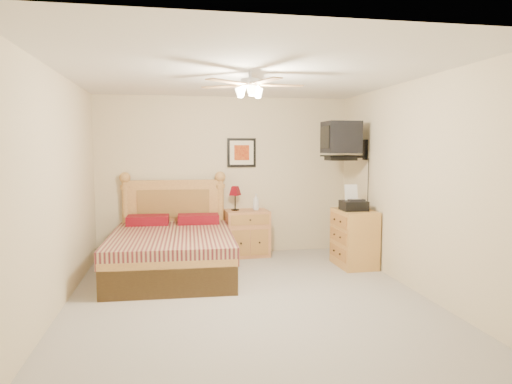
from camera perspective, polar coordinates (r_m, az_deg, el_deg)
floor at (r=5.34m, az=-1.07°, el=-13.01°), size 4.50×4.50×0.00m
ceiling at (r=5.13m, az=-1.13°, el=14.52°), size 4.00×4.50×0.04m
wall_back at (r=7.31m, az=-3.93°, el=2.02°), size 4.00×0.04×2.50m
wall_front at (r=2.90m, az=6.04°, el=-3.47°), size 4.00×0.04×2.50m
wall_left at (r=5.16m, az=-23.60°, el=0.07°), size 0.04×4.50×2.50m
wall_right at (r=5.75m, az=18.97°, el=0.76°), size 0.04×4.50×2.50m
bed at (r=6.21m, az=-10.52°, el=-4.12°), size 1.64×2.11×1.33m
nightstand at (r=7.22m, az=-1.17°, el=-5.13°), size 0.69×0.53×0.72m
table_lamp at (r=7.15m, az=-2.63°, el=-0.79°), size 0.24×0.24×0.38m
lotion_bottle at (r=7.17m, az=-0.01°, el=-1.25°), size 0.13×0.13×0.26m
framed_picture at (r=7.31m, az=-1.82°, el=4.94°), size 0.46×0.04×0.46m
dresser at (r=6.72m, az=12.17°, el=-5.65°), size 0.49×0.70×0.82m
fax_machine at (r=6.58m, az=12.13°, el=-0.71°), size 0.35×0.37×0.36m
magazine_lower at (r=6.86m, az=10.96°, el=-1.85°), size 0.26×0.30×0.02m
magazine_upper at (r=6.85m, az=10.97°, el=-1.67°), size 0.27×0.31×0.02m
wall_tv at (r=6.84m, az=11.75°, el=6.37°), size 0.56×0.46×0.58m
ceiling_fan at (r=4.91m, az=-0.74°, el=13.26°), size 1.14×1.14×0.28m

